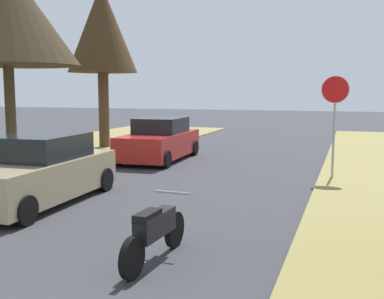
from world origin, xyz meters
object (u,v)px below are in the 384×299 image
(street_tree_left_mid_b, at_px, (6,13))
(parked_sedan_tan, at_px, (38,172))
(parked_sedan_red, at_px, (160,141))
(street_tree_left_far, at_px, (102,30))
(stop_sign_far, at_px, (335,104))
(parked_motorcycle, at_px, (155,231))

(street_tree_left_mid_b, bearing_deg, parked_sedan_tan, -44.59)
(street_tree_left_mid_b, height_order, parked_sedan_red, street_tree_left_mid_b)
(street_tree_left_far, distance_m, parked_sedan_tan, 11.45)
(parked_sedan_tan, distance_m, parked_sedan_red, 7.16)
(street_tree_left_mid_b, height_order, parked_sedan_tan, street_tree_left_mid_b)
(stop_sign_far, relative_size, street_tree_left_far, 0.41)
(street_tree_left_mid_b, xyz_separation_m, parked_sedan_tan, (3.86, -3.80, -4.34))
(stop_sign_far, relative_size, parked_sedan_red, 0.67)
(parked_sedan_red, distance_m, parked_motorcycle, 10.60)
(street_tree_left_far, distance_m, parked_sedan_red, 6.48)
(street_tree_left_far, bearing_deg, street_tree_left_mid_b, -90.82)
(street_tree_left_mid_b, relative_size, parked_motorcycle, 3.28)
(parked_motorcycle, bearing_deg, parked_sedan_red, 112.22)
(parked_sedan_red, bearing_deg, parked_motorcycle, -67.78)
(stop_sign_far, relative_size, parked_sedan_tan, 0.67)
(street_tree_left_far, xyz_separation_m, parked_sedan_red, (3.82, -2.67, -4.51))
(stop_sign_far, height_order, parked_motorcycle, stop_sign_far)
(street_tree_left_mid_b, relative_size, parked_sedan_red, 1.51)
(parked_sedan_red, relative_size, parked_motorcycle, 2.17)
(parked_sedan_tan, relative_size, parked_motorcycle, 2.17)
(parked_sedan_tan, bearing_deg, parked_sedan_red, 89.63)
(street_tree_left_far, bearing_deg, parked_sedan_red, -34.97)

